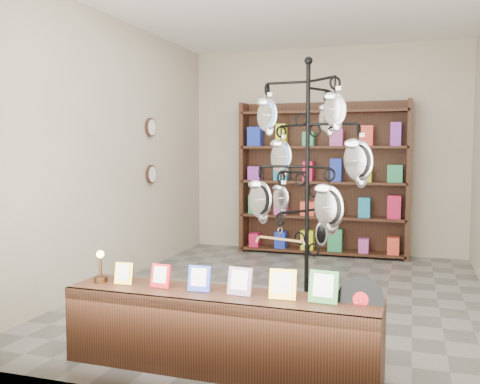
% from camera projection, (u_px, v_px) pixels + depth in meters
% --- Properties ---
extents(ground, '(5.00, 5.00, 0.00)m').
position_uv_depth(ground, '(287.00, 295.00, 5.60)').
color(ground, slate).
rests_on(ground, ground).
extents(room_envelope, '(5.00, 5.00, 5.00)m').
position_uv_depth(room_envelope, '(288.00, 117.00, 5.45)').
color(room_envelope, '#BEB099').
rests_on(room_envelope, ground).
extents(display_tree, '(1.31, 1.31, 2.35)m').
position_uv_depth(display_tree, '(307.00, 167.00, 4.87)').
color(display_tree, black).
rests_on(display_tree, ground).
extents(front_shelf, '(2.20, 0.50, 0.78)m').
position_uv_depth(front_shelf, '(220.00, 331.00, 3.69)').
color(front_shelf, black).
rests_on(front_shelf, ground).
extents(back_shelving, '(2.42, 0.36, 2.20)m').
position_uv_depth(back_shelving, '(323.00, 183.00, 7.69)').
color(back_shelving, black).
rests_on(back_shelving, ground).
extents(wall_clocks, '(0.03, 0.24, 0.84)m').
position_uv_depth(wall_clocks, '(151.00, 151.00, 6.84)').
color(wall_clocks, black).
rests_on(wall_clocks, ground).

